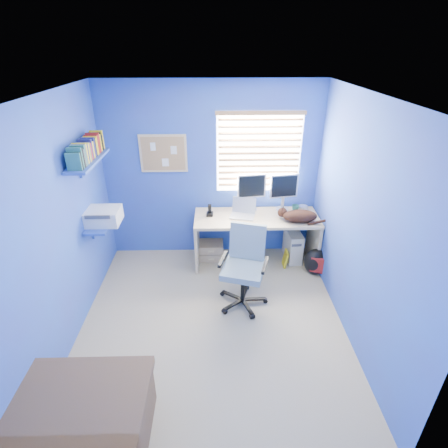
{
  "coord_description": "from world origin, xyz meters",
  "views": [
    {
      "loc": [
        0.06,
        -3.07,
        2.91
      ],
      "look_at": [
        0.15,
        0.65,
        0.95
      ],
      "focal_mm": 28.0,
      "sensor_mm": 36.0,
      "label": 1
    }
  ],
  "objects_px": {
    "laptop": "(243,209)",
    "office_chair": "(244,276)",
    "tower_pc": "(293,245)",
    "desk": "(256,240)",
    "cat": "(300,216)"
  },
  "relations": [
    {
      "from": "laptop",
      "to": "office_chair",
      "type": "relative_size",
      "value": 0.33
    },
    {
      "from": "tower_pc",
      "to": "office_chair",
      "type": "xyz_separation_m",
      "value": [
        -0.8,
        -0.95,
        0.15
      ]
    },
    {
      "from": "desk",
      "to": "cat",
      "type": "height_order",
      "value": "cat"
    },
    {
      "from": "laptop",
      "to": "tower_pc",
      "type": "bearing_deg",
      "value": 18.82
    },
    {
      "from": "desk",
      "to": "tower_pc",
      "type": "xyz_separation_m",
      "value": [
        0.57,
        0.08,
        -0.14
      ]
    },
    {
      "from": "desk",
      "to": "cat",
      "type": "relative_size",
      "value": 3.75
    },
    {
      "from": "desk",
      "to": "laptop",
      "type": "bearing_deg",
      "value": 176.59
    },
    {
      "from": "desk",
      "to": "tower_pc",
      "type": "relative_size",
      "value": 3.83
    },
    {
      "from": "desk",
      "to": "cat",
      "type": "xyz_separation_m",
      "value": [
        0.56,
        -0.16,
        0.45
      ]
    },
    {
      "from": "tower_pc",
      "to": "office_chair",
      "type": "relative_size",
      "value": 0.45
    },
    {
      "from": "cat",
      "to": "office_chair",
      "type": "relative_size",
      "value": 0.46
    },
    {
      "from": "desk",
      "to": "laptop",
      "type": "height_order",
      "value": "laptop"
    },
    {
      "from": "desk",
      "to": "cat",
      "type": "bearing_deg",
      "value": -15.94
    },
    {
      "from": "tower_pc",
      "to": "office_chair",
      "type": "bearing_deg",
      "value": -134.01
    },
    {
      "from": "laptop",
      "to": "office_chair",
      "type": "xyz_separation_m",
      "value": [
        -0.04,
        -0.89,
        -0.48
      ]
    }
  ]
}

